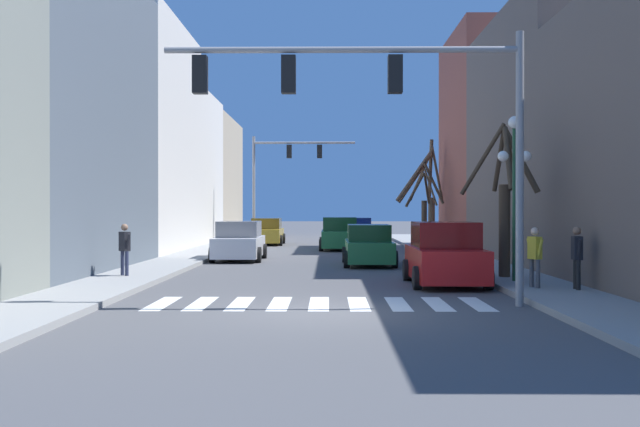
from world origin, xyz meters
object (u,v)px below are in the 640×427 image
object	(u,v)px
traffic_signal_far	(282,166)
pedestrian_near_right_corner	(125,245)
traffic_signal_near	(384,100)
car_at_intersection	(445,256)
street_tree_right_near	(505,199)
pedestrian_waiting_at_curb	(535,252)
car_driving_toward_lane	(239,242)
street_tree_right_far	(425,208)
car_parked_right_mid	(267,232)
street_tree_right_mid	(427,194)
car_parked_left_near	(369,246)
car_parked_right_near	(339,235)
street_lamp_right_corner	(515,165)
car_parked_left_mid	(357,231)
pedestrian_crossing_street	(577,252)

from	to	relation	value
traffic_signal_far	pedestrian_near_right_corner	world-z (taller)	traffic_signal_far
traffic_signal_near	pedestrian_near_right_corner	xyz separation A→B (m)	(-7.43, 5.94, -3.51)
car_at_intersection	street_tree_right_near	size ratio (longest dim) A/B	0.93
pedestrian_waiting_at_curb	pedestrian_near_right_corner	world-z (taller)	pedestrian_near_right_corner
traffic_signal_far	pedestrian_near_right_corner	distance (m)	24.81
pedestrian_near_right_corner	car_driving_toward_lane	bearing A→B (deg)	-58.81
traffic_signal_far	street_tree_right_far	bearing A→B (deg)	-35.30
car_parked_right_mid	street_tree_right_far	bearing A→B (deg)	-116.63
street_tree_right_mid	car_parked_left_near	bearing A→B (deg)	-106.35
street_tree_right_far	car_driving_toward_lane	bearing A→B (deg)	-133.48
car_driving_toward_lane	pedestrian_near_right_corner	xyz separation A→B (m)	(-2.42, -8.90, 0.30)
traffic_signal_near	pedestrian_waiting_at_curb	xyz separation A→B (m)	(4.06, 2.57, -3.53)
car_parked_right_near	street_tree_right_near	distance (m)	18.04
traffic_signal_near	street_lamp_right_corner	world-z (taller)	traffic_signal_near
car_parked_left_mid	pedestrian_waiting_at_curb	size ratio (longest dim) A/B	3.08
traffic_signal_near	street_tree_right_far	bearing A→B (deg)	80.54
car_parked_left_near	car_parked_right_mid	bearing A→B (deg)	17.71
car_parked_right_near	car_parked_left_mid	world-z (taller)	car_parked_right_near
traffic_signal_far	street_tree_right_mid	distance (m)	9.63
car_parked_left_mid	pedestrian_waiting_at_curb	xyz separation A→B (m)	(3.45, -29.07, 0.30)
traffic_signal_far	car_at_intersection	size ratio (longest dim) A/B	1.58
car_parked_right_near	street_tree_right_near	world-z (taller)	street_tree_right_near
street_tree_right_far	street_tree_right_near	bearing A→B (deg)	-90.05
traffic_signal_far	street_tree_right_near	bearing A→B (deg)	-71.50
traffic_signal_far	car_driving_toward_lane	bearing A→B (deg)	-93.18
car_parked_right_near	car_parked_right_mid	bearing A→B (deg)	36.42
car_parked_left_near	street_tree_right_far	distance (m)	12.79
traffic_signal_far	street_tree_right_mid	world-z (taller)	traffic_signal_far
street_tree_right_near	street_lamp_right_corner	bearing A→B (deg)	-93.09
street_lamp_right_corner	car_parked_left_mid	world-z (taller)	street_lamp_right_corner
car_parked_right_near	pedestrian_crossing_street	size ratio (longest dim) A/B	2.76
car_parked_right_near	car_parked_left_mid	size ratio (longest dim) A/B	0.91
car_parked_left_mid	pedestrian_waiting_at_curb	bearing A→B (deg)	-173.23
street_tree_right_far	car_parked_left_near	bearing A→B (deg)	-107.18
traffic_signal_far	pedestrian_waiting_at_curb	bearing A→B (deg)	-73.47
car_parked_right_near	car_driving_toward_lane	world-z (taller)	car_parked_right_near
street_tree_right_near	street_tree_right_mid	size ratio (longest dim) A/B	0.77
street_lamp_right_corner	car_driving_toward_lane	xyz separation A→B (m)	(-8.99, 10.50, -2.63)
car_parked_left_near	car_at_intersection	bearing A→B (deg)	-166.89
pedestrian_crossing_street	pedestrian_near_right_corner	world-z (taller)	pedestrian_crossing_street
car_driving_toward_lane	car_parked_right_mid	size ratio (longest dim) A/B	0.96
traffic_signal_near	street_tree_right_far	world-z (taller)	traffic_signal_near
traffic_signal_far	car_parked_left_near	world-z (taller)	traffic_signal_far
pedestrian_crossing_street	pedestrian_near_right_corner	distance (m)	12.99
car_driving_toward_lane	pedestrian_near_right_corner	bearing A→B (deg)	164.79
traffic_signal_far	car_parked_right_mid	size ratio (longest dim) A/B	1.49
traffic_signal_near	car_at_intersection	size ratio (longest dim) A/B	1.88
street_tree_right_far	street_tree_right_mid	world-z (taller)	street_tree_right_mid
car_parked_right_near	street_tree_right_mid	xyz separation A→B (m)	(5.04, 3.12, 2.24)
pedestrian_waiting_at_curb	street_tree_right_near	world-z (taller)	street_tree_right_near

